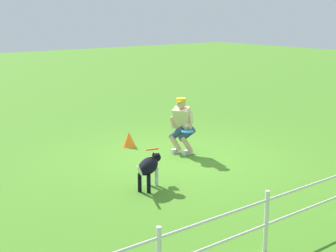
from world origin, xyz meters
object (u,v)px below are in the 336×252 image
training_cone (129,139)px  dog (149,166)px  frisbee_flying (152,149)px  person (182,124)px  frisbee_held (187,131)px

training_cone → dog: bearing=63.7°
frisbee_flying → person: bearing=-144.4°
dog → training_cone: (-1.28, -2.58, -0.23)m
person → frisbee_flying: (1.75, 1.26, -0.01)m
dog → training_cone: size_ratio=2.64×
dog → frisbee_held: frisbee_held is taller
person → frisbee_held: size_ratio=4.74×
dog → frisbee_held: bearing=-3.3°
frisbee_flying → frisbee_held: frisbee_flying is taller
person → dog: person is taller
frisbee_held → training_cone: size_ratio=0.76×
person → frisbee_flying: person is taller
person → dog: (1.89, 1.35, -0.29)m
person → frisbee_flying: bearing=6.1°
dog → frisbee_flying: bearing=-0.1°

